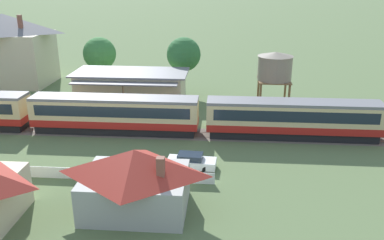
{
  "coord_description": "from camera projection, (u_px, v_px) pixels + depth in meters",
  "views": [
    {
      "loc": [
        -9.23,
        -41.81,
        16.8
      ],
      "look_at": [
        -12.57,
        -0.69,
        1.88
      ],
      "focal_mm": 38.0,
      "sensor_mm": 36.0,
      "label": 1
    }
  ],
  "objects": [
    {
      "name": "passenger_train",
      "position": [
        205.0,
        115.0,
        44.15
      ],
      "size": [
        77.05,
        3.11,
        4.11
      ],
      "color": "#AD1E19",
      "rests_on": "ground_plane"
    },
    {
      "name": "ground_plane",
      "position": [
        307.0,
        137.0,
        44.2
      ],
      "size": [
        600.0,
        600.0,
        0.0
      ],
      "primitive_type": "plane",
      "color": "#566B42"
    },
    {
      "name": "water_tower",
      "position": [
        275.0,
        67.0,
        50.68
      ],
      "size": [
        4.43,
        4.43,
        7.67
      ],
      "color": "brown",
      "rests_on": "ground_plane"
    },
    {
      "name": "yard_tree_0",
      "position": [
        184.0,
        55.0,
        58.25
      ],
      "size": [
        4.9,
        4.9,
        8.3
      ],
      "color": "brown",
      "rests_on": "ground_plane"
    },
    {
      "name": "parked_car_white",
      "position": [
        191.0,
        161.0,
        37.0
      ],
      "size": [
        4.54,
        2.02,
        1.4
      ],
      "rotation": [
        0.0,
        0.0,
        -0.07
      ],
      "color": "white",
      "rests_on": "ground_plane"
    },
    {
      "name": "yard_tree_1",
      "position": [
        100.0,
        54.0,
        62.65
      ],
      "size": [
        5.05,
        5.05,
        7.66
      ],
      "color": "brown",
      "rests_on": "ground_plane"
    },
    {
      "name": "cottage_red_roof_2",
      "position": [
        135.0,
        179.0,
        29.87
      ],
      "size": [
        8.17,
        6.14,
        4.91
      ],
      "color": "#9E9E99",
      "rests_on": "ground_plane"
    },
    {
      "name": "railway_track",
      "position": [
        220.0,
        135.0,
        44.79
      ],
      "size": [
        138.3,
        3.6,
        0.04
      ],
      "color": "#665B51",
      "rests_on": "ground_plane"
    },
    {
      "name": "station_house_grey_roof",
      "position": [
        7.0,
        48.0,
        63.85
      ],
      "size": [
        13.81,
        9.28,
        11.0
      ],
      "color": "beige",
      "rests_on": "ground_plane"
    },
    {
      "name": "station_building",
      "position": [
        132.0,
        89.0,
        53.87
      ],
      "size": [
        14.93,
        8.1,
        4.7
      ],
      "color": "beige",
      "rests_on": "ground_plane"
    }
  ]
}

